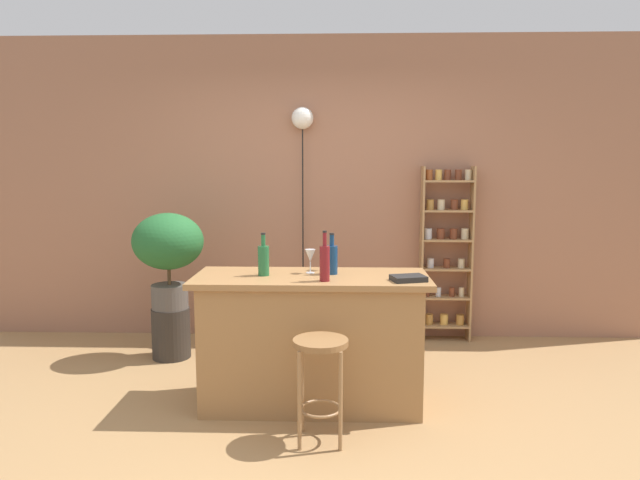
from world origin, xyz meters
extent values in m
plane|color=#A37A4C|center=(0.00, 0.00, 0.00)|extent=(12.00, 12.00, 0.00)
cube|color=#9E6B51|center=(0.00, 1.95, 1.40)|extent=(6.40, 0.10, 2.80)
cube|color=#9E7042|center=(0.00, 0.30, 0.43)|extent=(1.45, 0.58, 0.86)
cube|color=#9E7042|center=(0.00, 0.30, 0.88)|extent=(1.57, 0.63, 0.04)
cylinder|color=#997047|center=(-0.04, -0.36, 0.29)|extent=(0.02, 0.02, 0.59)
cylinder|color=#997047|center=(0.20, -0.36, 0.29)|extent=(0.02, 0.02, 0.59)
cylinder|color=#997047|center=(-0.04, -0.12, 0.29)|extent=(0.02, 0.02, 0.59)
cylinder|color=#997047|center=(0.20, -0.12, 0.29)|extent=(0.02, 0.02, 0.59)
torus|color=#997047|center=(0.08, -0.24, 0.20)|extent=(0.25, 0.25, 0.02)
cylinder|color=olive|center=(0.08, -0.24, 0.61)|extent=(0.33, 0.33, 0.03)
cube|color=#A87F51|center=(0.95, 1.80, 0.81)|extent=(0.02, 0.17, 1.62)
cube|color=#A87F51|center=(1.40, 1.80, 0.81)|extent=(0.02, 0.17, 1.62)
cube|color=#A87F51|center=(1.17, 1.80, 0.13)|extent=(0.43, 0.17, 0.02)
cylinder|color=#AD7A38|center=(1.03, 1.80, 0.19)|extent=(0.07, 0.07, 0.10)
cylinder|color=gold|center=(1.17, 1.80, 0.19)|extent=(0.07, 0.07, 0.10)
cylinder|color=#AD7A38|center=(1.32, 1.79, 0.19)|extent=(0.07, 0.07, 0.10)
cube|color=#A87F51|center=(1.17, 1.80, 0.40)|extent=(0.43, 0.17, 0.02)
cylinder|color=brown|center=(1.01, 1.79, 0.45)|extent=(0.05, 0.05, 0.08)
cylinder|color=silver|center=(1.11, 1.79, 0.45)|extent=(0.05, 0.05, 0.08)
cylinder|color=brown|center=(1.23, 1.79, 0.45)|extent=(0.05, 0.05, 0.08)
cylinder|color=beige|center=(1.32, 1.80, 0.45)|extent=(0.05, 0.05, 0.08)
cube|color=#A87F51|center=(1.17, 1.80, 0.67)|extent=(0.43, 0.17, 0.02)
cylinder|color=silver|center=(1.03, 1.80, 0.72)|extent=(0.06, 0.06, 0.09)
cylinder|color=brown|center=(1.18, 1.80, 0.72)|extent=(0.06, 0.06, 0.09)
cylinder|color=beige|center=(1.31, 1.80, 0.72)|extent=(0.06, 0.06, 0.09)
cube|color=#A87F51|center=(1.17, 1.80, 0.94)|extent=(0.43, 0.17, 0.02)
cylinder|color=silver|center=(1.00, 1.79, 1.00)|extent=(0.07, 0.07, 0.10)
cylinder|color=brown|center=(1.12, 1.79, 1.00)|extent=(0.07, 0.07, 0.10)
cylinder|color=brown|center=(1.23, 1.80, 1.00)|extent=(0.07, 0.07, 0.10)
cylinder|color=beige|center=(1.34, 1.80, 1.00)|extent=(0.07, 0.07, 0.10)
cube|color=#A87F51|center=(1.17, 1.80, 1.21)|extent=(0.43, 0.17, 0.02)
cylinder|color=#AD7A38|center=(1.01, 1.79, 1.27)|extent=(0.07, 0.07, 0.09)
cylinder|color=beige|center=(1.11, 1.79, 1.27)|extent=(0.07, 0.07, 0.09)
cylinder|color=brown|center=(1.23, 1.80, 1.27)|extent=(0.07, 0.07, 0.09)
cylinder|color=gold|center=(1.33, 1.80, 1.27)|extent=(0.07, 0.07, 0.09)
cube|color=#A87F51|center=(1.17, 1.80, 1.48)|extent=(0.43, 0.17, 0.02)
cylinder|color=#994C23|center=(1.00, 1.79, 1.54)|extent=(0.06, 0.06, 0.09)
cylinder|color=gold|center=(1.08, 1.79, 1.54)|extent=(0.06, 0.06, 0.09)
cylinder|color=brown|center=(1.17, 1.81, 1.54)|extent=(0.06, 0.06, 0.09)
cylinder|color=brown|center=(1.26, 1.80, 1.54)|extent=(0.06, 0.06, 0.09)
cylinder|color=beige|center=(1.35, 1.80, 1.54)|extent=(0.06, 0.06, 0.09)
cylinder|color=#2D2823|center=(-1.24, 1.21, 0.21)|extent=(0.32, 0.32, 0.43)
cylinder|color=#514C47|center=(-1.24, 1.21, 0.53)|extent=(0.30, 0.30, 0.20)
cylinder|color=brown|center=(-1.24, 1.21, 0.71)|extent=(0.03, 0.03, 0.16)
ellipsoid|color=#23602D|center=(-1.24, 1.21, 1.00)|extent=(0.59, 0.53, 0.47)
cylinder|color=navy|center=(0.14, 0.36, 0.99)|extent=(0.08, 0.08, 0.19)
cylinder|color=navy|center=(0.14, 0.36, 1.13)|extent=(0.03, 0.03, 0.08)
cylinder|color=black|center=(0.14, 0.36, 1.17)|extent=(0.03, 0.03, 0.01)
cylinder|color=maroon|center=(0.09, 0.12, 1.01)|extent=(0.07, 0.07, 0.22)
cylinder|color=maroon|center=(0.09, 0.12, 1.17)|extent=(0.02, 0.02, 0.09)
cylinder|color=black|center=(0.09, 0.12, 1.22)|extent=(0.03, 0.03, 0.01)
cylinder|color=#236638|center=(-0.32, 0.29, 1.00)|extent=(0.08, 0.08, 0.20)
cylinder|color=#236638|center=(-0.32, 0.29, 1.13)|extent=(0.03, 0.03, 0.08)
cylinder|color=black|center=(-0.32, 0.29, 1.18)|extent=(0.03, 0.03, 0.01)
cylinder|color=silver|center=(-0.01, 0.39, 0.90)|extent=(0.06, 0.06, 0.00)
cylinder|color=silver|center=(-0.01, 0.39, 0.94)|extent=(0.01, 0.01, 0.07)
cone|color=silver|center=(-0.01, 0.39, 1.02)|extent=(0.07, 0.07, 0.08)
cylinder|color=silver|center=(0.09, 0.50, 0.90)|extent=(0.06, 0.06, 0.00)
cylinder|color=silver|center=(0.09, 0.50, 0.94)|extent=(0.01, 0.01, 0.07)
cone|color=silver|center=(0.09, 0.50, 1.02)|extent=(0.07, 0.07, 0.08)
cube|color=black|center=(0.63, 0.14, 0.91)|extent=(0.24, 0.20, 0.03)
cylinder|color=black|center=(-0.15, 1.84, 1.02)|extent=(0.01, 0.01, 2.05)
sphere|color=white|center=(-0.15, 1.84, 2.05)|extent=(0.20, 0.20, 0.20)
camera|label=1|loc=(0.19, -3.50, 1.65)|focal=32.49mm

